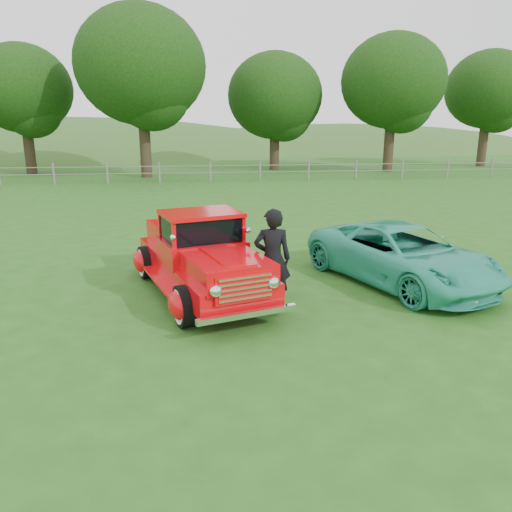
{
  "coord_description": "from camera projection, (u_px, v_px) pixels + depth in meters",
  "views": [
    {
      "loc": [
        -1.01,
        -8.16,
        3.55
      ],
      "look_at": [
        0.16,
        1.2,
        0.98
      ],
      "focal_mm": 35.0,
      "sensor_mm": 36.0,
      "label": 1
    }
  ],
  "objects": [
    {
      "name": "tree_mid_west",
      "position": [
        22.0,
        89.0,
        32.78
      ],
      "size": [
        6.4,
        6.4,
        8.46
      ],
      "color": "#2D2316",
      "rests_on": "ground"
    },
    {
      "name": "ground",
      "position": [
        256.0,
        327.0,
        8.87
      ],
      "size": [
        140.0,
        140.0,
        0.0
      ],
      "primitive_type": "plane",
      "color": "#225015",
      "rests_on": "ground"
    },
    {
      "name": "red_pickup",
      "position": [
        201.0,
        258.0,
        10.37
      ],
      "size": [
        3.26,
        5.28,
        1.78
      ],
      "rotation": [
        0.0,
        0.0,
        0.3
      ],
      "color": "black",
      "rests_on": "ground"
    },
    {
      "name": "tree_far_east",
      "position": [
        489.0,
        90.0,
        38.68
      ],
      "size": [
        6.6,
        6.6,
        8.86
      ],
      "color": "#2D2316",
      "rests_on": "ground"
    },
    {
      "name": "tree_mid_east",
      "position": [
        393.0,
        81.0,
        34.65
      ],
      "size": [
        7.2,
        7.2,
        9.44
      ],
      "color": "#2D2316",
      "rests_on": "ground"
    },
    {
      "name": "distant_hills",
      "position": [
        170.0,
        183.0,
        66.51
      ],
      "size": [
        116.0,
        60.0,
        18.0
      ],
      "color": "#295820",
      "rests_on": "ground"
    },
    {
      "name": "man",
      "position": [
        272.0,
        259.0,
        9.57
      ],
      "size": [
        0.75,
        0.53,
        1.97
      ],
      "primitive_type": "imported",
      "rotation": [
        0.0,
        0.0,
        3.06
      ],
      "color": "black",
      "rests_on": "ground"
    },
    {
      "name": "fence_line",
      "position": [
        210.0,
        172.0,
        29.77
      ],
      "size": [
        48.0,
        0.12,
        1.2
      ],
      "color": "slate",
      "rests_on": "ground"
    },
    {
      "name": "teal_sedan",
      "position": [
        402.0,
        255.0,
        11.12
      ],
      "size": [
        3.76,
        5.2,
        1.31
      ],
      "primitive_type": "imported",
      "rotation": [
        0.0,
        0.0,
        0.38
      ],
      "color": "#2BAC8B",
      "rests_on": "ground"
    },
    {
      "name": "tree_near_west",
      "position": [
        141.0,
        66.0,
        30.54
      ],
      "size": [
        8.0,
        8.0,
        10.42
      ],
      "color": "#2D2316",
      "rests_on": "ground"
    },
    {
      "name": "tree_near_east",
      "position": [
        275.0,
        96.0,
        35.85
      ],
      "size": [
        6.8,
        6.8,
        8.33
      ],
      "color": "#2D2316",
      "rests_on": "ground"
    }
  ]
}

